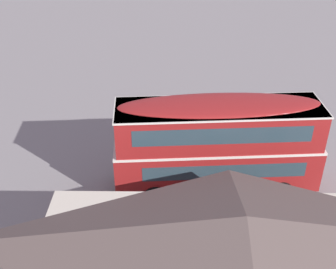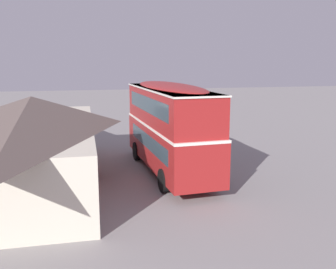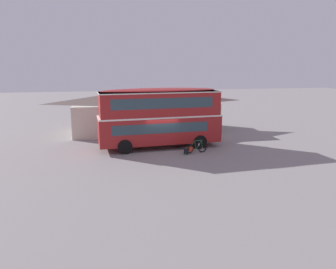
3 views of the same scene
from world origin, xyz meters
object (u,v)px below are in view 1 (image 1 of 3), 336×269
double_decker_bus (217,142)px  touring_bicycle (168,156)px  backpack_on_ground (182,154)px  water_bottle_green_metal (186,153)px

double_decker_bus → touring_bicycle: double_decker_bus is taller
backpack_on_ground → double_decker_bus: bearing=122.8°
backpack_on_ground → water_bottle_green_metal: 0.54m
backpack_on_ground → touring_bicycle: bearing=17.0°
double_decker_bus → backpack_on_ground: size_ratio=17.29×
touring_bicycle → backpack_on_ground: 0.83m
double_decker_bus → water_bottle_green_metal: double_decker_bus is taller
double_decker_bus → backpack_on_ground: (1.55, -2.40, -2.35)m
water_bottle_green_metal → backpack_on_ground: bearing=65.9°
backpack_on_ground → water_bottle_green_metal: bearing=-114.1°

